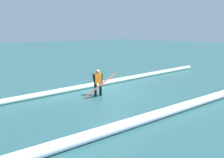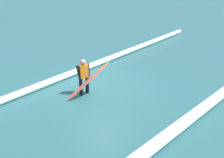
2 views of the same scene
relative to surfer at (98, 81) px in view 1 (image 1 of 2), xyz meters
name	(u,v)px [view 1 (image 1 of 2)]	position (x,y,z in m)	size (l,w,h in m)	color
ground_plane	(113,93)	(-0.97, 0.07, -0.79)	(123.81, 123.81, 0.00)	#295859
surfer	(98,81)	(0.00, 0.00, 0.00)	(0.50, 0.33, 1.41)	black
surfboard	(100,85)	(0.12, 0.34, -0.14)	(1.75, 1.00, 1.33)	#E55926
wave_crest_foreground	(74,89)	(0.40, -1.72, -0.65)	(0.29, 0.29, 24.61)	white
wave_crest_midground	(181,107)	(-1.10, 4.30, -0.60)	(0.38, 0.38, 17.74)	white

